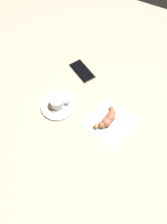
# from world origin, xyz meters

# --- Properties ---
(ground_plane) EXTENTS (1.80, 1.80, 0.00)m
(ground_plane) POSITION_xyz_m (0.00, 0.00, 0.00)
(ground_plane) COLOR #B2A890
(saucer) EXTENTS (0.15, 0.15, 0.01)m
(saucer) POSITION_xyz_m (-0.13, -0.02, 0.01)
(saucer) COLOR silver
(saucer) RESTS_ON ground
(espresso_cup) EXTENTS (0.08, 0.06, 0.05)m
(espresso_cup) POSITION_xyz_m (-0.13, -0.02, 0.03)
(espresso_cup) COLOR silver
(espresso_cup) RESTS_ON saucer
(teaspoon) EXTENTS (0.05, 0.13, 0.01)m
(teaspoon) POSITION_xyz_m (-0.14, -0.02, 0.01)
(teaspoon) COLOR silver
(teaspoon) RESTS_ON saucer
(sugar_packet) EXTENTS (0.04, 0.06, 0.01)m
(sugar_packet) POSITION_xyz_m (-0.16, -0.03, 0.01)
(sugar_packet) COLOR tan
(sugar_packet) RESTS_ON saucer
(napkin) EXTENTS (0.21, 0.22, 0.00)m
(napkin) POSITION_xyz_m (0.11, 0.02, 0.00)
(napkin) COLOR silver
(napkin) RESTS_ON ground
(croissant) EXTENTS (0.07, 0.14, 0.03)m
(croissant) POSITION_xyz_m (0.09, 0.02, 0.02)
(croissant) COLOR #B07345
(croissant) RESTS_ON napkin
(cell_phone) EXTENTS (0.15, 0.12, 0.01)m
(cell_phone) POSITION_xyz_m (-0.14, 0.21, 0.00)
(cell_phone) COLOR black
(cell_phone) RESTS_ON ground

